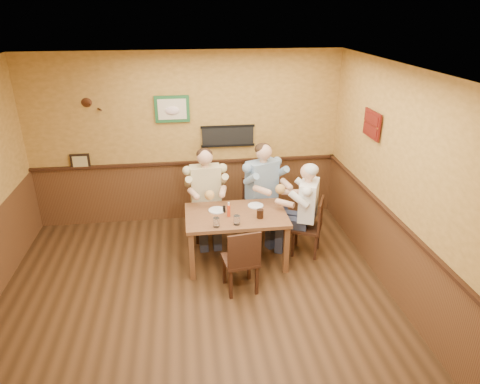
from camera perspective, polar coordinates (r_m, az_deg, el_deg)
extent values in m
plane|color=#341F0F|center=(5.45, -5.81, -15.22)|extent=(5.00, 5.00, 0.00)
cube|color=silver|center=(4.29, -7.39, 15.28)|extent=(5.00, 5.00, 0.02)
cube|color=gold|center=(7.04, -7.13, 6.91)|extent=(5.00, 0.02, 2.80)
cube|color=gold|center=(5.34, 21.34, -0.16)|extent=(0.02, 5.00, 2.80)
cube|color=brown|center=(7.33, -6.78, 0.12)|extent=(5.00, 0.02, 1.00)
cube|color=brown|center=(5.74, 19.83, -8.42)|extent=(0.02, 5.00, 1.00)
cube|color=black|center=(7.03, -1.64, 7.47)|extent=(0.88, 0.03, 0.34)
cube|color=#1E592C|center=(6.88, -9.04, 10.87)|extent=(0.54, 0.03, 0.42)
cube|color=black|center=(7.28, -20.52, 3.80)|extent=(0.30, 0.03, 0.26)
cube|color=maroon|center=(6.04, 17.19, 8.62)|extent=(0.03, 0.48, 0.36)
cube|color=brown|center=(5.96, -0.54, -3.14)|extent=(1.40, 0.90, 0.05)
cube|color=brown|center=(5.77, -6.43, -8.57)|extent=(0.07, 0.07, 0.70)
cube|color=brown|center=(5.91, 6.18, -7.69)|extent=(0.07, 0.07, 0.70)
cube|color=brown|center=(6.44, -6.65, -4.88)|extent=(0.07, 0.07, 0.70)
cube|color=brown|center=(6.57, 4.60, -4.18)|extent=(0.07, 0.07, 0.70)
cylinder|color=silver|center=(5.59, -3.17, -4.06)|extent=(0.11, 0.11, 0.13)
cylinder|color=white|center=(5.64, -0.43, -3.76)|extent=(0.11, 0.11, 0.13)
cylinder|color=black|center=(5.82, 2.69, -2.92)|extent=(0.10, 0.10, 0.12)
cylinder|color=red|center=(5.84, -1.51, -2.42)|extent=(0.05, 0.05, 0.19)
cylinder|color=white|center=(5.96, -1.47, -2.44)|extent=(0.04, 0.04, 0.08)
cylinder|color=black|center=(5.97, -2.14, -2.29)|extent=(0.05, 0.05, 0.10)
cylinder|color=silver|center=(6.04, -3.08, -2.44)|extent=(0.29, 0.29, 0.02)
cylinder|color=white|center=(6.17, 2.09, -1.81)|extent=(0.27, 0.27, 0.01)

